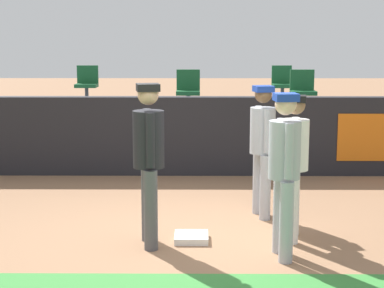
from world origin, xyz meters
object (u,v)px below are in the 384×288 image
at_px(seat_back_right, 282,82).
at_px(seat_front_right, 303,89).
at_px(player_runner_visitor, 284,164).
at_px(seat_front_center, 188,89).
at_px(first_base, 191,237).
at_px(player_fielder_home, 295,157).
at_px(player_umpire, 149,153).
at_px(seat_back_left, 87,82).
at_px(player_coach_visitor, 262,142).

distance_m(seat_back_right, seat_front_right, 1.81).
xyz_separation_m(player_runner_visitor, seat_front_center, (-1.11, 5.66, 0.35)).
xyz_separation_m(first_base, seat_back_right, (1.97, 6.90, 1.36)).
xyz_separation_m(first_base, player_runner_visitor, (1.01, -0.56, 1.01)).
relative_size(first_base, player_fielder_home, 0.23).
distance_m(first_base, seat_back_right, 7.31).
bearing_deg(seat_front_center, player_umpire, -94.10).
bearing_deg(first_base, player_fielder_home, 3.84).
distance_m(first_base, player_fielder_home, 1.55).
xyz_separation_m(first_base, seat_back_left, (-2.41, 6.90, 1.36)).
xyz_separation_m(player_fielder_home, seat_back_right, (0.75, 6.82, 0.40)).
bearing_deg(seat_back_left, first_base, -70.78).
relative_size(first_base, player_coach_visitor, 0.23).
relative_size(player_fielder_home, player_coach_visitor, 0.98).
bearing_deg(player_umpire, seat_back_right, 150.96).
height_order(first_base, player_runner_visitor, player_runner_visitor).
xyz_separation_m(first_base, player_fielder_home, (1.22, 0.08, 0.96)).
distance_m(player_runner_visitor, player_umpire, 1.55).
bearing_deg(seat_front_center, seat_back_right, 40.86).
xyz_separation_m(player_umpire, seat_front_right, (2.62, 5.25, 0.31)).
xyz_separation_m(first_base, seat_front_right, (2.14, 5.10, 1.36)).
bearing_deg(seat_back_left, player_umpire, -74.77).
xyz_separation_m(player_umpire, seat_back_right, (2.46, 7.05, 0.31)).
height_order(first_base, player_coach_visitor, player_coach_visitor).
bearing_deg(seat_back_right, player_runner_visitor, -97.39).
xyz_separation_m(player_runner_visitor, seat_back_left, (-3.41, 7.46, 0.35)).
xyz_separation_m(player_coach_visitor, seat_back_right, (1.04, 5.85, 0.37)).
bearing_deg(player_runner_visitor, seat_front_center, -173.88).
xyz_separation_m(seat_back_right, seat_front_center, (-2.08, -1.80, 0.00)).
height_order(seat_front_right, seat_front_center, same).
bearing_deg(seat_front_right, player_coach_visitor, -106.48).
xyz_separation_m(player_fielder_home, player_umpire, (-1.70, -0.23, 0.09)).
xyz_separation_m(seat_back_left, seat_back_right, (4.38, -0.00, -0.00)).
height_order(seat_back_right, seat_front_right, same).
distance_m(first_base, seat_back_left, 7.44).
xyz_separation_m(first_base, seat_front_center, (-0.11, 5.10, 1.36)).
distance_m(player_fielder_home, seat_front_center, 5.21).
bearing_deg(player_fielder_home, player_runner_visitor, -7.86).
bearing_deg(player_fielder_home, seat_back_left, -141.44).
bearing_deg(seat_back_left, seat_back_right, -0.01).
bearing_deg(player_fielder_home, seat_back_right, -175.74).
distance_m(player_umpire, seat_back_left, 7.32).
distance_m(player_coach_visitor, seat_back_right, 5.96).
bearing_deg(first_base, player_coach_visitor, 48.23).
xyz_separation_m(player_runner_visitor, player_coach_visitor, (-0.07, 1.60, -0.02)).
xyz_separation_m(player_fielder_home, seat_front_center, (-1.33, 5.02, 0.40)).
height_order(player_coach_visitor, player_umpire, player_umpire).
distance_m(first_base, player_coach_visitor, 1.72).
xyz_separation_m(first_base, player_coach_visitor, (0.94, 1.05, 0.98)).
distance_m(player_fielder_home, player_coach_visitor, 1.01).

